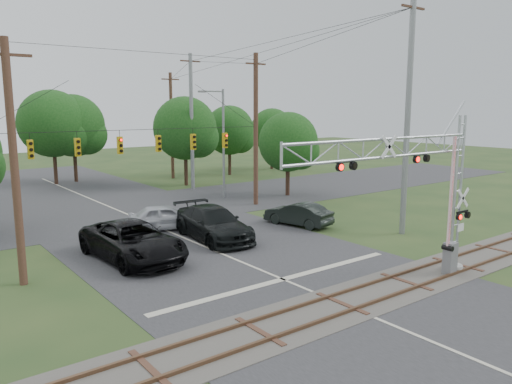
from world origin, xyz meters
TOP-DOWN VIEW (x-y plane):
  - ground at (0.00, 0.00)m, footprint 160.00×160.00m
  - road_main at (0.00, 10.00)m, footprint 14.00×90.00m
  - road_cross at (0.00, 24.00)m, footprint 90.00×12.00m
  - railroad_track at (0.00, 2.00)m, footprint 90.00×3.20m
  - crossing_gantry at (3.88, 1.64)m, footprint 10.96×0.91m
  - traffic_signal_span at (0.91, 20.00)m, footprint 19.34×0.36m
  - pickup_black at (-4.01, 12.28)m, footprint 3.57×7.01m
  - car_dark at (1.28, 13.20)m, footprint 3.14×6.60m
  - sedan_silver at (0.18, 16.94)m, footprint 4.97×3.34m
  - suv_dark at (7.44, 12.80)m, footprint 2.59×4.75m
  - streetlight at (9.02, 24.01)m, footprint 2.39×0.25m
  - utility_poles at (3.10, 22.53)m, footprint 22.86×30.00m
  - treeline at (-0.66, 34.06)m, footprint 55.76×24.82m

SIDE VIEW (x-z plane):
  - ground at x=0.00m, z-range 0.00..0.00m
  - road_main at x=0.00m, z-range 0.00..0.02m
  - road_cross at x=0.00m, z-range 0.00..0.02m
  - railroad_track at x=0.00m, z-range -0.05..0.11m
  - suv_dark at x=7.44m, z-range 0.00..1.48m
  - sedan_silver at x=0.18m, z-range 0.00..1.57m
  - car_dark at x=1.28m, z-range 0.00..1.86m
  - pickup_black at x=-4.01m, z-range 0.00..1.90m
  - crossing_gantry at x=3.88m, z-range 0.87..8.01m
  - streetlight at x=9.02m, z-range 0.53..9.50m
  - treeline at x=-0.66m, z-range 0.68..9.89m
  - traffic_signal_span at x=0.91m, z-range -0.11..11.39m
  - utility_poles at x=3.10m, z-range -0.79..12.90m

